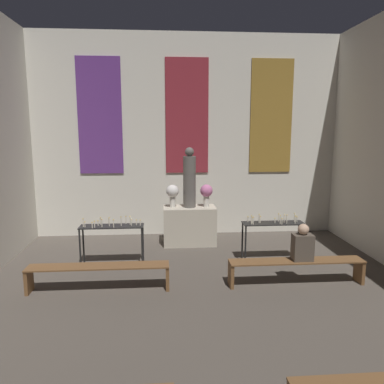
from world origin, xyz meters
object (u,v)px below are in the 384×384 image
Objects in this scene: candle_rack_right at (273,228)px; pew_back_left at (99,272)px; altar at (190,225)px; flower_vase_left at (172,193)px; statue at (189,180)px; candle_rack_left at (112,231)px; pew_back_right at (296,266)px; flower_vase_right at (206,192)px; person_seated at (303,245)px.

candle_rack_right is 0.53× the size of pew_back_left.
altar is 0.91m from flower_vase_left.
statue is 2.31m from candle_rack_left.
altar is 0.97× the size of candle_rack_right.
altar is 2.15m from candle_rack_left.
candle_rack_left reaches higher than pew_back_right.
flower_vase_right is 2.54m from candle_rack_left.
flower_vase_right is (0.41, -0.00, 0.82)m from altar.
candle_rack_left is 3.40m from candle_rack_right.
statue is 2.63× the size of flower_vase_right.
altar is 2.31× the size of flower_vase_left.
altar is 2.31× the size of flower_vase_right.
candle_rack_right is 3.71m from pew_back_left.
flower_vase_right reaches higher than candle_rack_left.
flower_vase_left reaches higher than pew_back_right.
flower_vase_right is (0.41, 0.00, -0.32)m from statue.
flower_vase_left reaches higher than candle_rack_right.
candle_rack_left is (-1.70, -1.29, -0.89)m from statue.
pew_back_left and pew_back_right have the same top height.
candle_rack_right is at bearing 93.11° from pew_back_right.
flower_vase_left is 0.82m from flower_vase_right.
pew_back_left is 3.54m from pew_back_right.
candle_rack_right is 0.53× the size of pew_back_right.
statue is 1.10× the size of candle_rack_right.
pew_back_right is at bearing -55.33° from altar.
candle_rack_left is (-1.70, -1.29, 0.25)m from altar.
pew_back_left is (-3.47, -1.26, -0.37)m from candle_rack_right.
flower_vase_left is 3.47m from person_seated.
flower_vase_left is 2.54m from candle_rack_right.
pew_back_left is at bearing -159.97° from candle_rack_right.
pew_back_right is (3.54, 0.00, 0.00)m from pew_back_left.
candle_rack_right is (2.11, -1.29, -0.57)m from flower_vase_left.
flower_vase_right reaches higher than person_seated.
candle_rack_left is 1.93× the size of person_seated.
pew_back_left is at bearing -130.44° from flower_vase_right.
candle_rack_right reaches higher than pew_back_left.
person_seated is at bearing -53.86° from altar.
flower_vase_right reaches higher than pew_back_right.
altar is at bearing 124.67° from pew_back_right.
pew_back_right is at bearing -62.02° from flower_vase_right.
candle_rack_left is 1.00× the size of candle_rack_right.
flower_vase_right is 0.42× the size of candle_rack_left.
statue reaches higher than flower_vase_left.
person_seated reaches higher than candle_rack_left.
flower_vase_right is 0.81× the size of person_seated.
pew_back_right is (0.07, -1.26, -0.37)m from candle_rack_right.
flower_vase_left is 0.42× the size of candle_rack_left.
flower_vase_left is at bearing 62.02° from pew_back_left.
person_seated is at bearing -82.47° from candle_rack_right.
altar reaches higher than pew_back_right.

